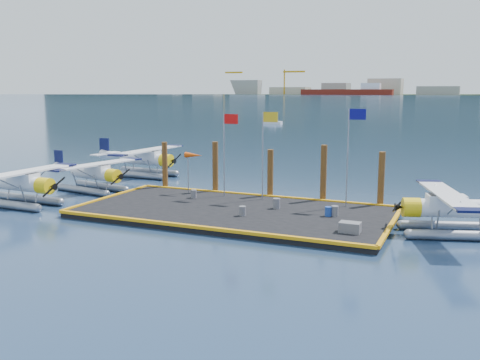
% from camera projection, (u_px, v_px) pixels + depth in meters
% --- Properties ---
extents(ground, '(4000.00, 4000.00, 0.00)m').
position_uv_depth(ground, '(234.00, 215.00, 34.95)').
color(ground, '#1A344E').
rests_on(ground, ground).
extents(dock, '(20.00, 10.00, 0.40)m').
position_uv_depth(dock, '(234.00, 212.00, 34.92)').
color(dock, black).
rests_on(dock, ground).
extents(dock_bumpers, '(20.25, 10.25, 0.18)m').
position_uv_depth(dock_bumpers, '(234.00, 208.00, 34.87)').
color(dock_bumpers, orange).
rests_on(dock_bumpers, dock).
extents(seaplane_a, '(8.42, 9.27, 3.31)m').
position_uv_depth(seaplane_a, '(20.00, 186.00, 37.60)').
color(seaplane_a, gray).
rests_on(seaplane_a, ground).
extents(seaplane_b, '(8.02, 8.76, 3.10)m').
position_uv_depth(seaplane_b, '(94.00, 175.00, 42.79)').
color(seaplane_b, gray).
rests_on(seaplane_b, ground).
extents(seaplane_c, '(8.80, 9.70, 3.44)m').
position_uv_depth(seaplane_c, '(145.00, 161.00, 50.41)').
color(seaplane_c, gray).
rests_on(seaplane_c, ground).
extents(seaplane_d, '(8.42, 9.01, 3.22)m').
position_uv_depth(seaplane_d, '(453.00, 211.00, 29.91)').
color(seaplane_d, gray).
rests_on(seaplane_d, ground).
extents(drum_0, '(0.41, 0.41, 0.58)m').
position_uv_depth(drum_0, '(194.00, 194.00, 38.57)').
color(drum_0, '#5E5D63').
rests_on(drum_0, dock).
extents(drum_2, '(0.42, 0.42, 0.59)m').
position_uv_depth(drum_2, '(328.00, 211.00, 32.98)').
color(drum_2, '#1B3C95').
rests_on(drum_2, dock).
extents(drum_3, '(0.43, 0.43, 0.60)m').
position_uv_depth(drum_3, '(242.00, 211.00, 33.08)').
color(drum_3, '#5E5D63').
rests_on(drum_3, dock).
extents(drum_4, '(0.45, 0.45, 0.64)m').
position_uv_depth(drum_4, '(335.00, 211.00, 32.99)').
color(drum_4, '#5E5D63').
rests_on(drum_4, dock).
extents(drum_5, '(0.48, 0.48, 0.67)m').
position_uv_depth(drum_5, '(276.00, 203.00, 35.11)').
color(drum_5, '#5E5D63').
rests_on(drum_5, dock).
extents(crate, '(1.14, 0.76, 0.57)m').
position_uv_depth(crate, '(350.00, 227.00, 29.21)').
color(crate, '#5E5D63').
rests_on(crate, dock).
extents(flagpole_red, '(1.14, 0.08, 6.00)m').
position_uv_depth(flagpole_red, '(227.00, 142.00, 38.55)').
color(flagpole_red, gray).
rests_on(flagpole_red, dock).
extents(flagpole_yellow, '(1.14, 0.08, 6.20)m').
position_uv_depth(flagpole_yellow, '(265.00, 142.00, 37.36)').
color(flagpole_yellow, gray).
rests_on(flagpole_yellow, dock).
extents(flagpole_blue, '(1.14, 0.08, 6.50)m').
position_uv_depth(flagpole_blue, '(351.00, 143.00, 34.99)').
color(flagpole_blue, gray).
rests_on(flagpole_blue, dock).
extents(windsock, '(1.40, 0.44, 3.12)m').
position_uv_depth(windsock, '(193.00, 156.00, 39.82)').
color(windsock, gray).
rests_on(windsock, dock).
extents(piling_0, '(0.44, 0.44, 4.00)m').
position_uv_depth(piling_0, '(165.00, 167.00, 42.83)').
color(piling_0, '#492C14').
rests_on(piling_0, ground).
extents(piling_1, '(0.44, 0.44, 4.20)m').
position_uv_depth(piling_1, '(215.00, 169.00, 41.05)').
color(piling_1, '#492C14').
rests_on(piling_1, ground).
extents(piling_2, '(0.44, 0.44, 3.80)m').
position_uv_depth(piling_2, '(270.00, 175.00, 39.32)').
color(piling_2, '#492C14').
rests_on(piling_2, ground).
extents(piling_3, '(0.44, 0.44, 4.30)m').
position_uv_depth(piling_3, '(323.00, 175.00, 37.72)').
color(piling_3, '#492C14').
rests_on(piling_3, ground).
extents(piling_4, '(0.44, 0.44, 4.00)m').
position_uv_depth(piling_4, '(381.00, 181.00, 36.17)').
color(piling_4, '#492C14').
rests_on(piling_4, ground).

